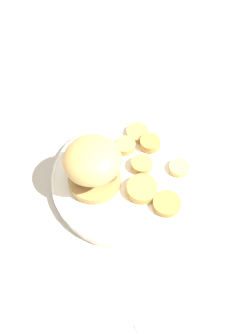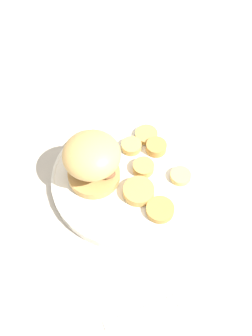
% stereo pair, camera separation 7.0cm
% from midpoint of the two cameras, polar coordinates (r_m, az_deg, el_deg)
% --- Properties ---
extents(ground_plane, '(4.00, 4.00, 0.00)m').
position_cam_midpoint_polar(ground_plane, '(0.74, 2.70, -2.20)').
color(ground_plane, '#B2A899').
extents(dinner_plate, '(0.27, 0.27, 0.02)m').
position_cam_midpoint_polar(dinner_plate, '(0.73, 2.74, -1.71)').
color(dinner_plate, white).
rests_on(dinner_plate, ground_plane).
extents(sandwich, '(0.10, 0.10, 0.10)m').
position_cam_midpoint_polar(sandwich, '(0.67, -1.97, 0.65)').
color(sandwich, tan).
rests_on(sandwich, dinner_plate).
extents(potato_round_0, '(0.06, 0.06, 0.02)m').
position_cam_midpoint_polar(potato_round_0, '(0.69, 4.72, -3.60)').
color(potato_round_0, tan).
rests_on(potato_round_0, dinner_plate).
extents(potato_round_1, '(0.04, 0.04, 0.01)m').
position_cam_midpoint_polar(potato_round_1, '(0.77, 5.56, 4.66)').
color(potato_round_1, tan).
rests_on(potato_round_1, dinner_plate).
extents(potato_round_2, '(0.04, 0.04, 0.02)m').
position_cam_midpoint_polar(potato_round_2, '(0.75, 7.08, 2.85)').
color(potato_round_2, '#BC8942').
rests_on(potato_round_2, dinner_plate).
extents(potato_round_3, '(0.04, 0.04, 0.01)m').
position_cam_midpoint_polar(potato_round_3, '(0.75, 3.45, 3.01)').
color(potato_round_3, tan).
rests_on(potato_round_3, dinner_plate).
extents(potato_round_4, '(0.04, 0.04, 0.01)m').
position_cam_midpoint_polar(potato_round_4, '(0.72, 10.67, -1.35)').
color(potato_round_4, '#DBB766').
rests_on(potato_round_4, dinner_plate).
extents(potato_round_5, '(0.05, 0.05, 0.01)m').
position_cam_midpoint_polar(potato_round_5, '(0.68, 7.90, -6.24)').
color(potato_round_5, '#BC8942').
rests_on(potato_round_5, dinner_plate).
extents(potato_round_6, '(0.04, 0.04, 0.02)m').
position_cam_midpoint_polar(potato_round_6, '(0.72, 5.31, -0.11)').
color(potato_round_6, tan).
rests_on(potato_round_6, dinner_plate).
extents(fork, '(0.07, 0.17, 0.00)m').
position_cam_midpoint_polar(fork, '(0.65, 7.90, -19.59)').
color(fork, silver).
rests_on(fork, ground_plane).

